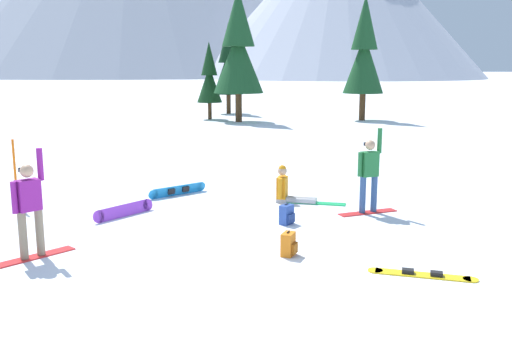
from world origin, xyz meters
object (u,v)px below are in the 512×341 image
snowboarder_foreground (29,208)px  pine_tree_slender (364,53)px  trail_marker_pole (15,174)px  pine_tree_broad (209,77)px  snowboarder_midground (369,173)px  loose_snowboard_near_right (124,210)px  backpack_orange (289,244)px  pine_tree_tall (238,50)px  backpack_blue (287,215)px  loose_snowboard_far_spare (422,274)px  snowboarder_background (289,189)px  pine_tree_leaning (228,65)px  loose_snowboard_near_left (178,190)px

snowboarder_foreground → pine_tree_slender: 29.47m
snowboarder_foreground → pine_tree_slender: pine_tree_slender is taller
trail_marker_pole → pine_tree_broad: (-3.12, 23.96, 1.93)m
snowboarder_midground → loose_snowboard_near_right: bearing=-162.5°
snowboarder_midground → backpack_orange: 3.82m
loose_snowboard_near_right → pine_tree_slender: (3.85, 25.91, 4.24)m
snowboarder_midground → pine_tree_tall: 23.35m
backpack_blue → pine_tree_tall: 24.18m
backpack_orange → pine_tree_slender: (-0.48, 27.67, 4.17)m
snowboarder_midground → loose_snowboard_far_spare: bearing=-74.1°
snowboarder_background → loose_snowboard_far_spare: size_ratio=0.99×
backpack_orange → pine_tree_leaning: size_ratio=0.07×
backpack_orange → snowboarder_background: bearing=101.1°
snowboarder_background → pine_tree_tall: bearing=109.6°
snowboarder_foreground → backpack_blue: 5.41m
snowboarder_foreground → trail_marker_pole: snowboarder_foreground is taller
pine_tree_broad → snowboarder_foreground: bearing=-77.7°
pine_tree_broad → pine_tree_tall: pine_tree_tall is taller
snowboarder_background → pine_tree_slender: 23.87m
snowboarder_background → pine_tree_broad: bearing=114.0°
loose_snowboard_far_spare → backpack_orange: bearing=169.3°
loose_snowboard_far_spare → pine_tree_broad: (-12.89, 26.33, 2.77)m
pine_tree_broad → snowboarder_background: bearing=-66.0°
loose_snowboard_far_spare → pine_tree_leaning: size_ratio=0.27×
backpack_blue → pine_tree_tall: (-7.65, 22.52, 4.34)m
pine_tree_leaning → trail_marker_pole: bearing=-83.6°
snowboarder_midground → snowboarder_background: size_ratio=1.14×
snowboarder_foreground → pine_tree_slender: size_ratio=0.25×
snowboarder_foreground → loose_snowboard_near_left: snowboarder_foreground is taller
snowboarder_foreground → loose_snowboard_far_spare: (6.99, 0.86, -0.94)m
loose_snowboard_near_right → loose_snowboard_far_spare: loose_snowboard_near_right is taller
snowboarder_midground → pine_tree_slender: (-1.75, 24.15, 3.40)m
snowboarder_background → backpack_blue: 2.09m
pine_tree_leaning → backpack_orange: bearing=-70.9°
loose_snowboard_near_right → backpack_blue: size_ratio=3.41×
loose_snowboard_near_left → loose_snowboard_far_spare: size_ratio=0.83×
pine_tree_slender → pine_tree_broad: (-10.01, -1.80, -1.59)m
backpack_blue → pine_tree_broad: 25.94m
snowboarder_foreground → snowboarder_midground: size_ratio=0.99×
backpack_orange → pine_tree_slender: 27.99m
loose_snowboard_near_right → snowboarder_background: bearing=34.1°
trail_marker_pole → pine_tree_broad: 24.24m
backpack_orange → pine_tree_leaning: 32.51m
snowboarder_foreground → loose_snowboard_near_right: snowboarder_foreground is taller
pine_tree_broad → pine_tree_tall: size_ratio=0.62×
loose_snowboard_near_right → pine_tree_leaning: size_ratio=0.24×
snowboarder_foreground → snowboarder_background: snowboarder_foreground is taller
backpack_blue → pine_tree_tall: bearing=108.8°
trail_marker_pole → snowboarder_midground: bearing=10.6°
pine_tree_slender → backpack_orange: bearing=-89.0°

